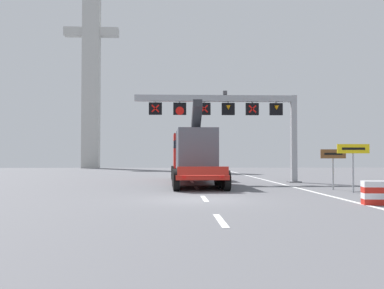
# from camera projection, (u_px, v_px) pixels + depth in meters

# --- Properties ---
(ground) EXTENTS (112.00, 112.00, 0.00)m
(ground) POSITION_uv_depth(u_px,v_px,m) (198.00, 200.00, 18.14)
(ground) COLOR #5B5B60
(lane_markings) EXTENTS (0.20, 67.00, 0.01)m
(lane_markings) POSITION_uv_depth(u_px,v_px,m) (187.00, 175.00, 44.32)
(lane_markings) COLOR silver
(lane_markings) RESTS_ON ground
(edge_line_right) EXTENTS (0.20, 63.00, 0.01)m
(edge_line_right) POSITION_uv_depth(u_px,v_px,m) (276.00, 183.00, 30.39)
(edge_line_right) COLOR silver
(edge_line_right) RESTS_ON ground
(overhead_lane_gantry) EXTENTS (11.85, 0.90, 6.55)m
(overhead_lane_gantry) POSITION_uv_depth(u_px,v_px,m) (235.00, 111.00, 30.74)
(overhead_lane_gantry) COLOR #9EA0A5
(overhead_lane_gantry) RESTS_ON ground
(heavy_haul_truck_red) EXTENTS (3.23, 14.10, 5.30)m
(heavy_haul_truck_red) POSITION_uv_depth(u_px,v_px,m) (193.00, 155.00, 30.26)
(heavy_haul_truck_red) COLOR red
(heavy_haul_truck_red) RESTS_ON ground
(exit_sign_yellow) EXTENTS (1.66, 0.15, 2.47)m
(exit_sign_yellow) POSITION_uv_depth(u_px,v_px,m) (353.00, 155.00, 21.75)
(exit_sign_yellow) COLOR #9EA0A5
(exit_sign_yellow) RESTS_ON ground
(tourist_info_sign_brown) EXTENTS (1.41, 0.15, 2.24)m
(tourist_info_sign_brown) POSITION_uv_depth(u_px,v_px,m) (333.00, 159.00, 23.77)
(tourist_info_sign_brown) COLOR #9EA0A5
(tourist_info_sign_brown) RESTS_ON ground
(crash_barrier_striped) EXTENTS (1.05, 0.62, 0.90)m
(crash_barrier_striped) POSITION_uv_depth(u_px,v_px,m) (376.00, 193.00, 16.21)
(crash_barrier_striped) COLOR red
(crash_barrier_striped) RESTS_ON ground
(bridge_pylon_distant) EXTENTS (9.00, 2.00, 36.61)m
(bridge_pylon_distant) POSITION_uv_depth(u_px,v_px,m) (91.00, 56.00, 71.62)
(bridge_pylon_distant) COLOR #B7B7B2
(bridge_pylon_distant) RESTS_ON ground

